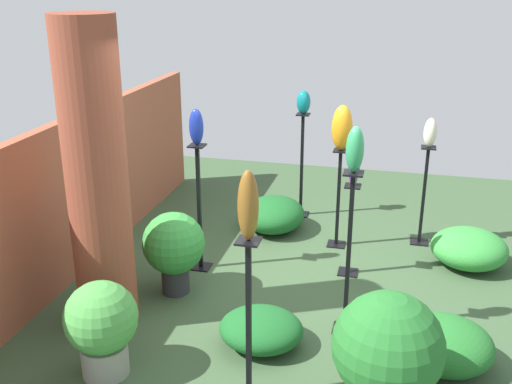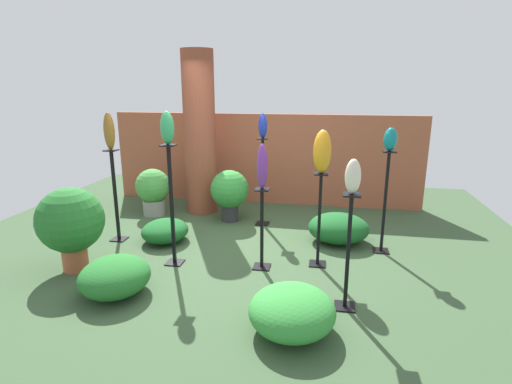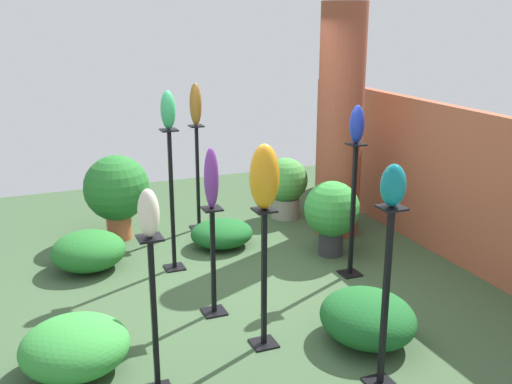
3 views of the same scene
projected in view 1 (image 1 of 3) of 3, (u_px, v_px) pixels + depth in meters
The scene contains 24 objects.
ground_plane at pixel (299, 288), 5.97m from camera, with size 8.00×8.00×0.00m, color #385133.
brick_wall_back at pixel (82, 192), 6.21m from camera, with size 5.60×0.12×1.63m, color #9E5138.
brick_pillar at pixel (97, 179), 4.99m from camera, with size 0.52×0.52×2.67m, color brown.
pedestal_jade at pixel (348, 261), 5.04m from camera, with size 0.20×0.20×1.46m.
pedestal_amber at pixel (338, 203), 6.72m from camera, with size 0.20×0.20×1.14m.
pedestal_cobalt at pixel (199, 213), 6.16m from camera, with size 0.20×0.20×1.35m.
pedestal_ivory at pixel (423, 200), 6.78m from camera, with size 0.20×0.20×1.16m.
pedestal_teal at pixel (302, 170), 7.55m from camera, with size 0.20×0.20×1.33m.
pedestal_bronze at pixel (249, 329), 4.23m from camera, with size 0.20×0.20×1.28m.
pedestal_violet at pixel (350, 234), 6.11m from camera, with size 0.20×0.20×0.97m.
art_vase_jade at pixel (355, 150), 4.70m from camera, with size 0.16×0.14×0.38m, color #2D9356.
art_vase_amber at pixel (342, 128), 6.42m from camera, with size 0.21×0.23×0.50m, color orange.
art_vase_cobalt at pixel (196, 127), 5.85m from camera, with size 0.13×0.14×0.37m, color #192D9E.
art_vase_ivory at pixel (430, 133), 6.51m from camera, with size 0.14×0.14×0.32m, color beige.
art_vase_teal at pixel (304, 102), 7.25m from camera, with size 0.16×0.17×0.29m, color #0F727A.
art_vase_bronze at pixel (248, 206), 3.91m from camera, with size 0.14×0.14×0.49m, color brown.
art_vase_violet at pixel (354, 160), 5.84m from camera, with size 0.12×0.12×0.52m, color #6B2D8C.
potted_plant_near_pillar at pixel (102, 324), 4.55m from camera, with size 0.57×0.57×0.78m.
potted_plant_mid_right at pixel (174, 246), 5.73m from camera, with size 0.60×0.60×0.82m.
potted_plant_front_right at pixel (387, 350), 3.99m from camera, with size 0.76×0.76×0.99m.
foliage_bed_east at pixel (261, 329), 5.00m from camera, with size 0.64×0.71×0.30m, color #195923.
foliage_bed_west at pixel (274, 214), 7.24m from camera, with size 0.83×0.75×0.40m, color #195923.
foliage_bed_center at pixel (445, 344), 4.72m from camera, with size 0.72×0.76×0.39m, color #236B28.
foliage_bed_rear at pixel (469, 248), 6.35m from camera, with size 0.76×0.80×0.40m, color #338C38.
Camera 1 is at (-5.21, -0.85, 2.97)m, focal length 42.00 mm.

